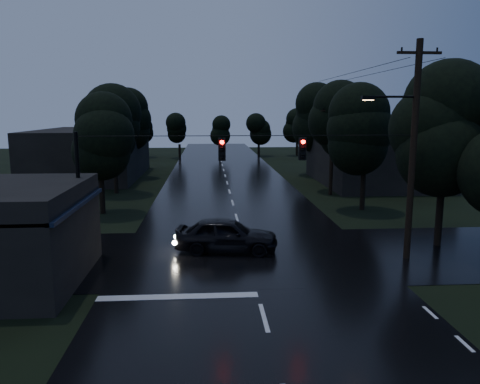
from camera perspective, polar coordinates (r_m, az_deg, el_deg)
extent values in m
cube|color=black|center=(40.30, -1.29, 0.02)|extent=(12.00, 120.00, 0.02)
cube|color=black|center=(22.80, 0.83, -7.70)|extent=(60.00, 9.00, 0.02)
cube|color=black|center=(20.71, -27.14, -1.47)|extent=(6.00, 7.00, 0.12)
cube|color=black|center=(19.72, -19.10, -1.44)|extent=(0.30, 7.00, 0.15)
cylinder|color=black|center=(17.41, -21.99, -8.87)|extent=(0.10, 0.10, 3.00)
cylinder|color=black|center=(22.96, -17.42, -4.15)|extent=(0.10, 0.10, 3.00)
cube|color=#F7B862|center=(18.47, -20.33, -4.48)|extent=(0.06, 1.60, 0.50)
cube|color=#F7B862|center=(21.00, -18.28, -2.68)|extent=(0.06, 1.20, 0.50)
cube|color=black|center=(46.68, 15.94, 3.72)|extent=(10.00, 14.00, 4.40)
cube|color=black|center=(51.32, -17.70, 4.49)|extent=(10.00, 16.00, 5.00)
cylinder|color=black|center=(22.74, 20.34, 4.51)|extent=(0.30, 0.30, 10.00)
cube|color=black|center=(22.81, 21.02, 15.57)|extent=(2.00, 0.12, 0.12)
cylinder|color=black|center=(22.25, 18.09, 10.98)|extent=(2.20, 0.10, 0.10)
cube|color=black|center=(21.86, 15.36, 11.01)|extent=(0.60, 0.25, 0.18)
cube|color=#FFB266|center=(21.86, 15.35, 10.75)|extent=(0.45, 0.18, 0.03)
cylinder|color=black|center=(39.12, 11.12, 5.08)|extent=(0.30, 0.30, 7.50)
cube|color=black|center=(39.00, 11.27, 9.70)|extent=(2.00, 0.12, 0.12)
cylinder|color=black|center=(21.78, -18.99, -0.94)|extent=(0.18, 0.18, 6.00)
cylinder|color=black|center=(20.77, 1.11, 6.88)|extent=(15.00, 0.03, 0.03)
cube|color=black|center=(20.74, -2.22, 5.21)|extent=(0.32, 0.25, 1.00)
sphere|color=#FF0C07|center=(20.59, -2.21, 5.18)|extent=(0.18, 0.18, 0.18)
cube|color=black|center=(21.16, 7.62, 5.22)|extent=(0.32, 0.25, 1.00)
sphere|color=#FF0C07|center=(21.01, 7.70, 5.19)|extent=(0.18, 0.18, 0.18)
cylinder|color=black|center=(26.14, 23.09, -3.04)|extent=(0.36, 0.36, 2.80)
sphere|color=black|center=(25.64, 23.60, 4.39)|extent=(4.48, 4.48, 4.48)
sphere|color=black|center=(25.57, 23.79, 7.06)|extent=(4.48, 4.48, 4.48)
sphere|color=black|center=(25.56, 23.98, 9.74)|extent=(4.48, 4.48, 4.48)
cylinder|color=black|center=(32.96, -16.45, -0.43)|extent=(0.36, 0.36, 2.45)
sphere|color=black|center=(32.58, -16.71, 4.72)|extent=(3.92, 3.92, 3.92)
sphere|color=black|center=(32.51, -16.80, 6.57)|extent=(3.92, 3.92, 3.92)
sphere|color=black|center=(32.47, -16.89, 8.41)|extent=(3.92, 3.92, 3.92)
cylinder|color=black|center=(40.80, -14.89, 1.68)|extent=(0.36, 0.36, 2.62)
sphere|color=black|center=(40.49, -15.09, 6.15)|extent=(4.20, 4.20, 4.20)
sphere|color=black|center=(40.44, -15.16, 7.74)|extent=(4.20, 4.20, 4.20)
sphere|color=black|center=(40.42, -15.24, 9.33)|extent=(4.20, 4.20, 4.20)
cylinder|color=black|center=(50.66, -13.45, 3.37)|extent=(0.36, 0.36, 2.80)
sphere|color=black|center=(50.41, -13.61, 7.21)|extent=(4.48, 4.48, 4.48)
sphere|color=black|center=(50.37, -13.66, 8.58)|extent=(4.48, 4.48, 4.48)
sphere|color=black|center=(50.37, -13.72, 9.94)|extent=(4.48, 4.48, 4.48)
cylinder|color=black|center=(33.92, 14.73, 0.08)|extent=(0.36, 0.36, 2.62)
sphere|color=black|center=(33.54, 14.96, 5.46)|extent=(4.20, 4.20, 4.20)
sphere|color=black|center=(33.48, 15.05, 7.37)|extent=(4.20, 4.20, 4.20)
sphere|color=black|center=(33.46, 15.14, 9.30)|extent=(4.20, 4.20, 4.20)
cylinder|color=black|center=(41.64, 12.03, 2.07)|extent=(0.36, 0.36, 2.80)
sphere|color=black|center=(41.33, 12.20, 6.75)|extent=(4.48, 4.48, 4.48)
sphere|color=black|center=(41.28, 12.26, 8.41)|extent=(4.48, 4.48, 4.48)
sphere|color=black|center=(41.28, 12.32, 10.08)|extent=(4.48, 4.48, 4.48)
cylinder|color=black|center=(51.38, 9.64, 3.69)|extent=(0.36, 0.36, 2.97)
sphere|color=black|center=(51.13, 9.76, 7.72)|extent=(4.76, 4.76, 4.76)
sphere|color=black|center=(51.10, 9.80, 9.14)|extent=(4.76, 4.76, 4.76)
sphere|color=black|center=(51.10, 9.84, 10.57)|extent=(4.76, 4.76, 4.76)
imported|color=black|center=(23.14, -1.65, -5.24)|extent=(5.24, 2.64, 1.71)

